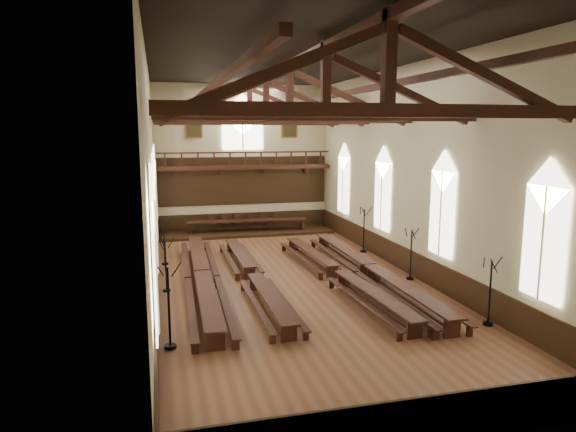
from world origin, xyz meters
name	(u,v)px	position (x,y,z in m)	size (l,w,h in m)	color
ground	(289,281)	(0.00, 0.00, 0.00)	(26.00, 26.00, 0.00)	brown
room_walls	(290,140)	(0.00, 0.00, 6.46)	(26.00, 26.00, 26.00)	#BEB290
wainscot_band	(289,268)	(0.00, 0.00, 0.60)	(12.00, 26.00, 1.20)	black
side_windows	(289,201)	(0.00, 0.00, 3.74)	(11.85, 19.80, 4.50)	white
end_window	(243,126)	(0.00, 12.90, 7.22)	(2.80, 0.12, 3.80)	white
minstrels_gallery	(244,174)	(0.00, 12.66, 3.91)	(11.80, 1.24, 3.70)	#361911
portraits	(243,127)	(0.00, 12.90, 7.10)	(7.75, 0.09, 1.45)	brown
roof_trusses	(290,100)	(0.00, 0.00, 8.22)	(11.70, 25.70, 2.80)	#361911
refectory_row_a	(203,274)	(-3.97, 0.11, 0.56)	(1.76, 14.65, 0.77)	#361911
refectory_row_b	(253,274)	(-1.75, -0.13, 0.50)	(1.40, 13.76, 0.68)	#361911
refectory_row_c	(338,272)	(2.07, -0.83, 0.52)	(1.75, 14.07, 0.71)	#361911
refectory_row_d	(370,268)	(3.68, -0.78, 0.56)	(1.58, 14.62, 0.77)	#361911
dais	(247,232)	(-0.02, 11.40, 0.09)	(11.40, 2.82, 0.19)	black
high_table	(247,222)	(-0.02, 11.40, 0.83)	(8.12, 1.37, 0.76)	#361911
high_chairs	(245,220)	(-0.02, 12.20, 0.79)	(5.01, 0.52, 1.10)	#361911
candelabrum_left_near	(169,323)	(-5.55, -6.25, 0.86)	(0.85, 0.81, 2.83)	black
candelabrum_left_mid	(166,275)	(-5.55, -0.19, 0.72)	(0.68, 0.72, 2.37)	black
candelabrum_left_far	(165,251)	(-5.55, 4.48, 0.75)	(0.74, 0.71, 2.45)	black
candelabrum_right_near	(489,305)	(5.55, -7.03, 0.76)	(0.71, 0.76, 2.51)	black
candelabrum_right_mid	(411,264)	(5.55, -1.13, 0.75)	(0.73, 0.72, 2.45)	black
candelabrum_right_far	(364,238)	(5.55, 4.54, 0.80)	(0.71, 0.81, 2.63)	black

